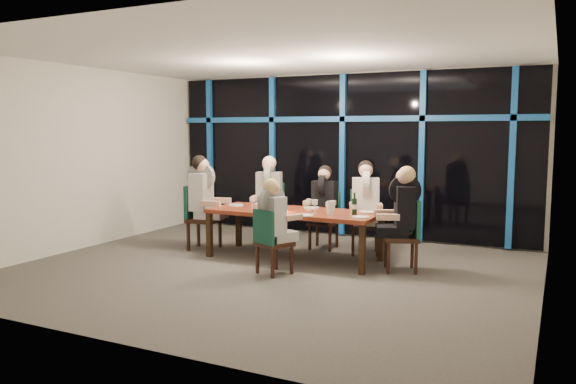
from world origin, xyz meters
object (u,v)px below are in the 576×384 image
chair_far_mid (325,217)px  diner_far_right (366,194)px  water_pitcher (331,208)px  chair_far_right (365,218)px  chair_far_left (270,209)px  diner_far_mid (324,195)px  diner_end_left (203,189)px  chair_end_right (408,232)px  chair_near_mid (270,238)px  diner_near_mid (274,212)px  chair_end_left (199,213)px  diner_end_right (402,203)px  wine_bottle (354,206)px  dining_table (294,215)px  diner_far_left (269,187)px

chair_far_mid → diner_far_right: (0.74, -0.16, 0.44)m
diner_far_right → water_pitcher: (-0.21, -0.95, -0.12)m
chair_far_right → chair_far_left: bearing=155.0°
diner_far_mid → diner_end_left: bearing=-155.5°
chair_end_right → water_pitcher: (-1.09, -0.16, 0.29)m
chair_near_mid → diner_near_mid: bearing=-90.0°
diner_end_left → chair_end_right: bearing=-99.6°
chair_far_mid → chair_end_left: chair_end_left is taller
chair_end_right → diner_far_mid: (-1.61, 0.86, 0.34)m
chair_far_left → chair_far_mid: chair_far_left is taller
diner_end_right → diner_near_mid: bearing=-80.6°
wine_bottle → diner_near_mid: bearing=-132.7°
water_pitcher → chair_end_left: bearing=153.3°
chair_near_mid → chair_far_mid: bearing=-66.4°
dining_table → chair_far_mid: chair_far_mid is taller
diner_far_mid → diner_far_right: size_ratio=0.93×
wine_bottle → water_pitcher: size_ratio=1.68×
diner_far_mid → wine_bottle: (0.85, -0.91, -0.03)m
chair_far_left → chair_near_mid: bearing=-79.0°
water_pitcher → chair_far_left: bearing=119.8°
diner_far_right → wine_bottle: size_ratio=3.05×
diner_far_mid → diner_near_mid: diner_far_mid is taller
chair_far_right → diner_end_right: diner_end_right is taller
chair_end_left → chair_far_mid: bearing=-72.0°
chair_far_mid → chair_end_left: (-1.85, -0.99, 0.06)m
chair_end_left → diner_near_mid: (1.87, -0.90, 0.27)m
wine_bottle → dining_table: bearing=178.6°
chair_near_mid → diner_end_right: diner_end_right is taller
chair_far_left → chair_near_mid: chair_far_left is taller
chair_end_right → water_pitcher: 1.13m
chair_far_right → diner_end_right: 1.28m
chair_near_mid → diner_far_mid: (0.02, 1.88, 0.40)m
dining_table → chair_end_right: size_ratio=2.59×
chair_end_right → water_pitcher: size_ratio=5.19×
chair_far_right → chair_end_right: (0.90, -0.87, -0.01)m
chair_far_left → dining_table: bearing=-64.2°
diner_far_mid → chair_far_right: bearing=-2.0°
chair_end_left → diner_near_mid: diner_near_mid is taller
chair_far_right → chair_end_right: 1.25m
diner_far_mid → diner_near_mid: (0.02, -1.81, -0.04)m
water_pitcher → chair_near_mid: bearing=-146.3°
chair_far_right → diner_far_right: diner_far_right is taller
dining_table → chair_end_right: chair_end_right is taller
chair_far_left → diner_near_mid: diner_near_mid is taller
chair_far_mid → dining_table: bearing=-99.7°
chair_end_right → diner_near_mid: bearing=-81.0°
chair_end_left → water_pitcher: 2.40m
diner_end_right → diner_far_left: bearing=-132.2°
chair_far_right → chair_end_left: chair_end_left is taller
diner_far_left → diner_far_right: 1.82m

